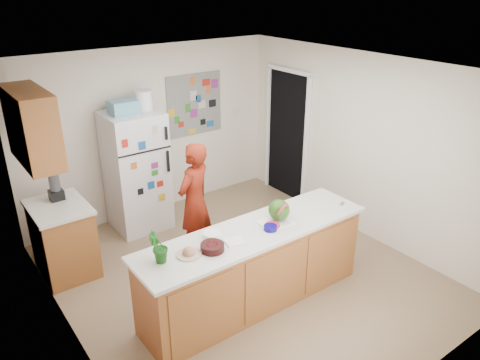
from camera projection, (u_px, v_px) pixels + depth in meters
floor at (242, 275)px, 5.76m from camera, size 4.00×4.50×0.02m
wall_back at (151, 132)px, 6.92m from camera, size 4.00×0.02×2.50m
wall_left at (61, 235)px, 4.16m from camera, size 0.02×4.50×2.50m
wall_right at (361, 146)px, 6.34m from camera, size 0.02×4.50×2.50m
ceiling at (242, 68)px, 4.75m from camera, size 4.00×4.50×0.02m
doorway at (287, 135)px, 7.49m from camera, size 0.03×0.85×2.04m
peninsula_base at (254, 268)px, 5.10m from camera, size 2.60×0.62×0.88m
peninsula_top at (255, 232)px, 4.92m from camera, size 2.68×0.70×0.04m
side_counter_base at (64, 240)px, 5.66m from camera, size 0.60×0.80×0.86m
side_counter_top at (58, 207)px, 5.48m from camera, size 0.64×0.84×0.04m
upper_cabinets at (32, 127)px, 4.96m from camera, size 0.35×1.00×0.80m
refrigerator at (136, 172)px, 6.56m from camera, size 0.75×0.70×1.70m
fridge_top_bin at (123, 107)px, 6.13m from camera, size 0.35×0.28×0.18m
photo_collage at (195, 105)px, 7.19m from camera, size 0.95×0.01×0.95m
person at (194, 201)px, 5.87m from camera, size 0.66×0.57×1.54m
blender_appliance at (55, 185)px, 5.56m from camera, size 0.12×0.12×0.38m
cutting_board at (276, 222)px, 5.05m from camera, size 0.39×0.31×0.01m
watermelon at (279, 210)px, 5.05m from camera, size 0.23×0.23×0.23m
watermelon_slice at (272, 225)px, 4.96m from camera, size 0.15×0.15×0.02m
cherry_bowl at (212, 247)px, 4.53m from camera, size 0.29×0.29×0.07m
white_bowl at (212, 235)px, 4.75m from camera, size 0.23×0.23×0.06m
cobalt_bowl at (270, 228)px, 4.90m from camera, size 0.17×0.17×0.05m
plate at (189, 254)px, 4.47m from camera, size 0.26×0.26×0.02m
paper_towel at (234, 242)px, 4.68m from camera, size 0.21×0.19×0.02m
keys at (342, 204)px, 5.47m from camera, size 0.09×0.06×0.01m
potted_plant at (158, 247)px, 4.29m from camera, size 0.20×0.16×0.33m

